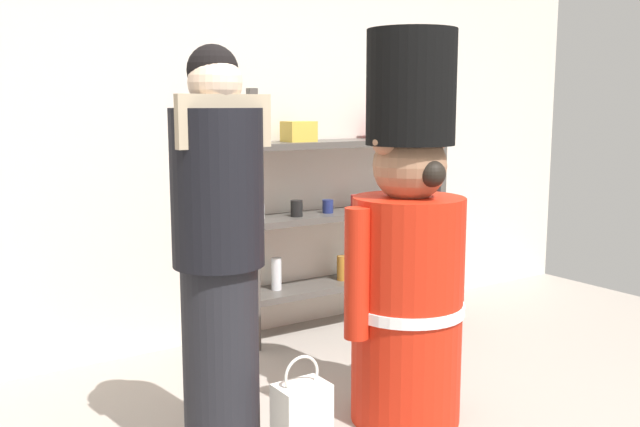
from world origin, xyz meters
The scene contains 4 objects.
back_wall centered at (0.00, 2.20, 1.30)m, with size 6.40×0.12×2.60m, color silver.
merchandise_shelf centered at (0.93, 1.98, 0.79)m, with size 1.52×0.35×1.54m.
teddy_bear_guard centered at (0.34, 0.63, 0.78)m, with size 0.68×0.52×1.77m.
person_shopper centered at (-0.55, 0.73, 0.86)m, with size 0.38×0.36×1.68m.
Camera 1 is at (-1.72, -1.74, 1.45)m, focal length 39.65 mm.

